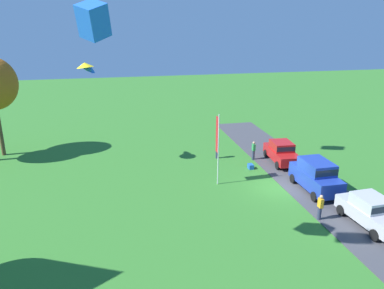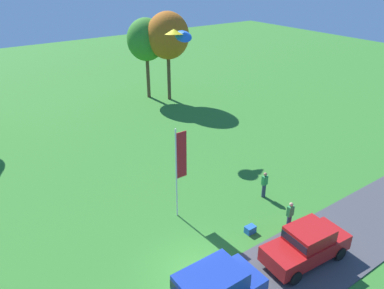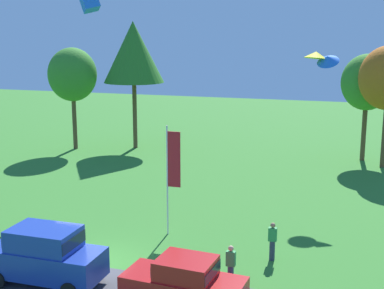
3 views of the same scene
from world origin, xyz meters
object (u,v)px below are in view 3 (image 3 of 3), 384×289
Objects in this scene: tree_far_right at (133,52)px; cooler_box at (191,266)px; tree_left_of_center at (72,75)px; kite_delta_over_trees at (316,55)px; car_suv_by_flagpole at (45,254)px; kite_delta_topmost at (328,59)px; person_on_lawn at (231,266)px; tree_center_back at (367,83)px; flag_banner at (172,167)px; car_sedan_far_end at (184,281)px; person_watching_sky at (272,241)px; kite_box_high_left at (89,0)px.

tree_far_right is 26.06m from cooler_box.
kite_delta_over_trees is (20.39, -6.91, 2.16)m from tree_left_of_center.
kite_delta_topmost reaches higher than car_suv_by_flagpole.
person_on_lawn is 24.82m from tree_center_back.
tree_left_of_center is at bearing 161.27° from kite_delta_over_trees.
tree_center_back reaches higher than flag_banner.
car_suv_by_flagpole is 1.02× the size of car_sedan_far_end.
person_watching_sky is (2.32, 5.11, -0.16)m from car_sedan_far_end.
car_sedan_far_end is 21.32m from kite_box_high_left.
car_suv_by_flagpole is 3.38× the size of kite_box_high_left.
kite_box_high_left reaches higher than tree_center_back.
kite_delta_topmost is (6.45, 9.03, 4.80)m from flag_banner.
person_watching_sky is 21.73m from tree_center_back.
flag_banner is at bearing 131.84° from person_on_lawn.
kite_delta_topmost is (0.72, -0.26, -0.22)m from kite_delta_over_trees.
car_sedan_far_end is 0.83× the size of flag_banner.
tree_left_of_center is 6.19× the size of kite_delta_over_trees.
car_suv_by_flagpole is 19.41m from kite_delta_over_trees.
kite_delta_over_trees is (15.66, -8.84, 0.32)m from tree_far_right.
person_on_lawn is at bearing -48.16° from flag_banner.
car_suv_by_flagpole is at bearing -114.39° from tree_center_back.
tree_far_right reaches higher than cooler_box.
person_watching_sky is at bearing -92.97° from kite_delta_over_trees.
person_on_lawn is at bearing 16.07° from car_suv_by_flagpole.
cooler_box is 0.43× the size of kite_delta_topmost.
car_suv_by_flagpole is 19.45m from kite_delta_topmost.
car_sedan_far_end is 5.61m from person_watching_sky.
tree_center_back is at bearing 73.02° from kite_delta_over_trees.
cooler_box is at bearing 153.26° from person_on_lawn.
person_watching_sky is 13.21m from kite_delta_over_trees.
kite_delta_topmost is (2.40, 13.55, 7.36)m from person_on_lawn.
tree_left_of_center is at bearing 127.17° from kite_box_high_left.
kite_box_high_left is at bearing -146.59° from tree_center_back.
car_suv_by_flagpole is 0.56× the size of tree_center_back.
kite_delta_over_trees is at bearing -29.45° from tree_far_right.
tree_left_of_center is 6.28× the size of kite_box_high_left.
kite_delta_topmost is at bearing -102.83° from tree_center_back.
person_watching_sky is 19.82m from kite_box_high_left.
tree_center_back reaches higher than person_on_lawn.
car_suv_by_flagpole is at bearing -149.54° from cooler_box.
tree_left_of_center is (-11.73, 22.74, 5.00)m from car_suv_by_flagpole.
kite_box_high_left reaches higher than tree_left_of_center.
tree_left_of_center is at bearing 117.29° from car_suv_by_flagpole.
flag_banner is 4.18× the size of kite_delta_topmost.
car_suv_by_flagpole reaches higher than person_on_lawn.
tree_left_of_center reaches higher than flag_banner.
flag_banner reaches higher than car_suv_by_flagpole.
tree_left_of_center reaches higher than cooler_box.
person_on_lawn is 0.21× the size of tree_center_back.
car_suv_by_flagpole is at bearing -62.71° from tree_left_of_center.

